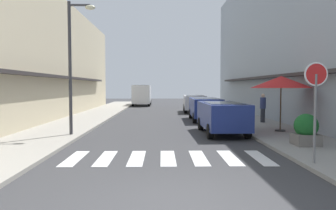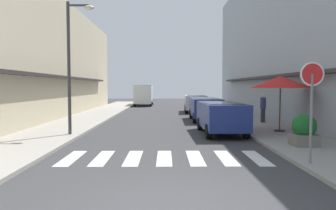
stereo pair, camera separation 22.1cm
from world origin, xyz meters
The scene contains 15 objects.
ground_plane centered at (0.00, 14.49, 0.00)m, with size 79.72×79.72×0.00m, color #38383A.
sidewalk_left centered at (-5.20, 14.49, 0.06)m, with size 3.09×50.73×0.12m, color #9E998E.
sidewalk_right centered at (5.20, 14.49, 0.06)m, with size 3.09×50.73×0.12m, color gray.
building_row_left centered at (-9.24, 15.31, 4.08)m, with size 5.50×34.61×8.16m.
building_row_right centered at (9.24, 15.31, 5.69)m, with size 5.50×34.61×11.38m.
crosswalk centered at (0.00, 3.96, 0.01)m, with size 6.15×2.20×0.01m.
parked_car_near centered at (2.60, 9.01, 0.92)m, with size 1.88×4.28×1.47m.
parked_car_mid centered at (2.60, 15.02, 0.92)m, with size 1.84×4.43×1.47m.
parked_car_far centered at (2.60, 21.81, 0.92)m, with size 1.95×4.33×1.47m.
delivery_van centered at (-2.45, 32.02, 1.41)m, with size 2.02×5.40×2.37m.
round_street_sign centered at (3.95, 2.75, 2.21)m, with size 0.65×0.07×2.73m.
street_lamp centered at (-3.96, 8.28, 3.58)m, with size 1.19×0.28×5.70m.
cafe_umbrella centered at (5.35, 9.12, 2.40)m, with size 2.80×2.80×2.56m.
planter_corner centered at (4.93, 5.46, 0.66)m, with size 0.84×0.84×1.12m.
pedestrian_walking_near centered at (5.70, 12.91, 0.99)m, with size 0.34×0.34×1.66m.
Camera 2 is at (0.03, -5.99, 2.19)m, focal length 35.08 mm.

